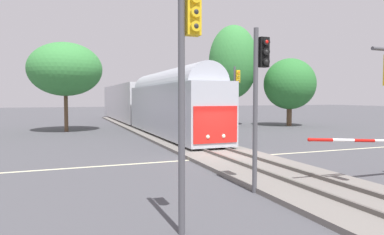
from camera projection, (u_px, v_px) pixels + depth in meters
ground_plane at (227, 158)px, 18.72m from camera, size 220.00×220.00×0.00m
road_centre_stripe at (227, 158)px, 18.72m from camera, size 44.00×0.20×0.01m
railway_track at (227, 156)px, 18.71m from camera, size 4.40×80.00×0.32m
commuter_train at (143, 102)px, 37.78m from camera, size 3.04×41.29×5.16m
traffic_signal_near_left at (187, 65)px, 8.03m from camera, size 0.53×0.38×5.98m
traffic_signal_median at (259, 83)px, 11.64m from camera, size 0.53×0.38×5.56m
traffic_signal_far_side at (236, 90)px, 28.26m from camera, size 0.53×0.38×5.78m
oak_behind_train at (65, 69)px, 32.84m from camera, size 6.85×6.85×8.45m
maple_right_background at (290, 84)px, 39.70m from camera, size 5.87×5.87×7.72m
oak_far_right at (233, 62)px, 40.21m from camera, size 5.64×5.64×11.61m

